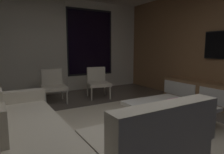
{
  "coord_description": "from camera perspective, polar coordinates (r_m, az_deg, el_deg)",
  "views": [
    {
      "loc": [
        -1.32,
        -2.14,
        1.28
      ],
      "look_at": [
        0.36,
        0.67,
        0.8
      ],
      "focal_mm": 31.95,
      "sensor_mm": 36.0,
      "label": 1
    }
  ],
  "objects": [
    {
      "name": "accent_chair_near_window",
      "position": [
        5.24,
        -4.15,
        -1.05
      ],
      "size": [
        0.65,
        0.66,
        0.78
      ],
      "color": "#B2ADA0",
      "rests_on": "floor"
    },
    {
      "name": "back_wall_with_window",
      "position": [
        5.9,
        -18.63,
        8.45
      ],
      "size": [
        6.6,
        0.3,
        2.7
      ],
      "color": "silver",
      "rests_on": "floor"
    },
    {
      "name": "sectional_couch",
      "position": [
        2.35,
        -16.56,
        -17.07
      ],
      "size": [
        1.98,
        2.5,
        0.82
      ],
      "color": "#B1A997",
      "rests_on": "floor"
    },
    {
      "name": "book_stack_on_coffee_table",
      "position": [
        3.61,
        17.89,
        -6.47
      ],
      "size": [
        0.27,
        0.2,
        0.05
      ],
      "color": "#A5598E",
      "rests_on": "coffee_table"
    },
    {
      "name": "accent_chair_by_curtain",
      "position": [
        4.94,
        -16.48,
        -1.93
      ],
      "size": [
        0.58,
        0.59,
        0.78
      ],
      "color": "#B2ADA0",
      "rests_on": "floor"
    },
    {
      "name": "floor",
      "position": [
        2.83,
        0.83,
        -18.69
      ],
      "size": [
        9.2,
        9.2,
        0.0
      ],
      "primitive_type": "plane",
      "color": "#564C44"
    },
    {
      "name": "area_rug",
      "position": [
        2.93,
        8.04,
        -17.59
      ],
      "size": [
        3.2,
        3.8,
        0.01
      ],
      "primitive_type": "cube",
      "color": "beige",
      "rests_on": "floor"
    },
    {
      "name": "coffee_table",
      "position": [
        3.51,
        15.89,
        -10.18
      ],
      "size": [
        1.16,
        1.16,
        0.36
      ],
      "color": "#433419",
      "rests_on": "floor"
    }
  ]
}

